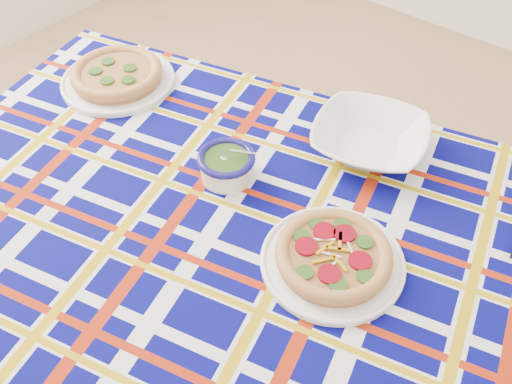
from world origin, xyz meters
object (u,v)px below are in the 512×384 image
Objects in this scene: dining_table at (255,258)px; main_focaccia_plate at (333,255)px; serving_bowl at (370,139)px; pesto_bowl at (227,164)px.

main_focaccia_plate is (0.14, 0.03, 0.09)m from dining_table.
dining_table is at bearing -166.82° from main_focaccia_plate.
dining_table is at bearing -96.60° from serving_bowl.
pesto_bowl is at bearing 169.83° from main_focaccia_plate.
main_focaccia_plate reaches higher than dining_table.
pesto_bowl is at bearing -125.91° from serving_bowl.
pesto_bowl reaches higher than serving_bowl.
pesto_bowl is (-0.28, 0.05, 0.01)m from main_focaccia_plate.
pesto_bowl is 0.49× the size of serving_bowl.
pesto_bowl reaches higher than dining_table.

